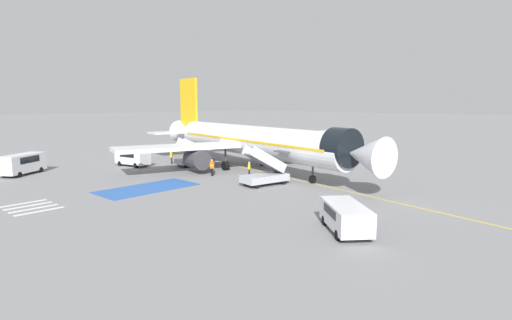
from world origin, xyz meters
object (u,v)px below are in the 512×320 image
boarding_stairs_forward (265,175)px  service_van_2 (22,163)px  fuel_tanker (321,140)px  ground_crew_3 (212,167)px  service_van_1 (346,215)px  ground_crew_2 (172,156)px  traffic_cone_0 (150,158)px  boarding_stairs_aft (195,159)px  ground_crew_0 (249,169)px  service_van_0 (133,157)px  airliner (249,140)px  traffic_cone_1 (261,174)px  ground_crew_1 (212,166)px

boarding_stairs_forward → service_van_2: bearing=-137.6°
fuel_tanker → ground_crew_3: 31.49m
fuel_tanker → service_van_1: 46.94m
ground_crew_2 → traffic_cone_0: ground_crew_2 is taller
ground_crew_2 → ground_crew_3: size_ratio=1.03×
fuel_tanker → boarding_stairs_forward: bearing=-75.4°
boarding_stairs_aft → fuel_tanker: 27.54m
boarding_stairs_aft → ground_crew_2: boarding_stairs_aft is taller
service_van_2 → ground_crew_3: bearing=7.0°
ground_crew_2 → ground_crew_3: ground_crew_2 is taller
boarding_stairs_aft → traffic_cone_0: 8.76m
service_van_2 → ground_crew_0: size_ratio=3.29×
service_van_0 → service_van_1: (34.40, -5.25, -0.14)m
airliner → traffic_cone_1: bearing=67.7°
ground_crew_1 → service_van_2: bearing=-37.0°
fuel_tanker → traffic_cone_1: bearing=-78.7°
ground_crew_1 → ground_crew_2: size_ratio=0.94×
ground_crew_0 → ground_crew_1: (-4.63, -1.41, -0.00)m
airliner → fuel_tanker: airliner is taller
boarding_stairs_forward → ground_crew_0: 4.30m
airliner → service_van_0: airliner is taller
boarding_stairs_aft → fuel_tanker: boarding_stairs_aft is taller
service_van_1 → traffic_cone_0: service_van_1 is taller
service_van_0 → service_van_1: size_ratio=1.01×
ground_crew_2 → traffic_cone_1: (15.51, 0.79, -0.74)m
airliner → service_van_2: (-16.45, -20.65, -2.18)m
ground_crew_2 → traffic_cone_1: ground_crew_2 is taller
ground_crew_1 → fuel_tanker: bearing=-160.8°
service_van_2 → ground_crew_0: bearing=5.4°
service_van_0 → traffic_cone_1: service_van_0 is taller
service_van_0 → ground_crew_2: 5.07m
service_van_2 → traffic_cone_1: size_ratio=8.41×
service_van_1 → ground_crew_0: bearing=103.5°
service_van_0 → service_van_2: service_van_2 is taller
traffic_cone_0 → traffic_cone_1: traffic_cone_1 is taller
ground_crew_0 → ground_crew_2: (-14.71, 0.22, 0.07)m
service_van_0 → airliner: bearing=-65.5°
ground_crew_1 → traffic_cone_1: 5.98m
airliner → ground_crew_1: size_ratio=22.85×
fuel_tanker → traffic_cone_1: (10.31, -27.77, -1.36)m
boarding_stairs_forward → service_van_2: size_ratio=0.95×
boarding_stairs_aft → ground_crew_0: (11.05, -1.30, 0.05)m
boarding_stairs_aft → ground_crew_0: 11.13m
service_van_2 → fuel_tanker: bearing=43.2°
fuel_tanker → ground_crew_1: fuel_tanker is taller
ground_crew_0 → ground_crew_1: bearing=75.6°
boarding_stairs_forward → ground_crew_3: 7.64m
fuel_tanker → ground_crew_2: size_ratio=4.85×
service_van_1 → ground_crew_3: size_ratio=2.79×
ground_crew_1 → traffic_cone_0: (-15.08, 1.54, -0.67)m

